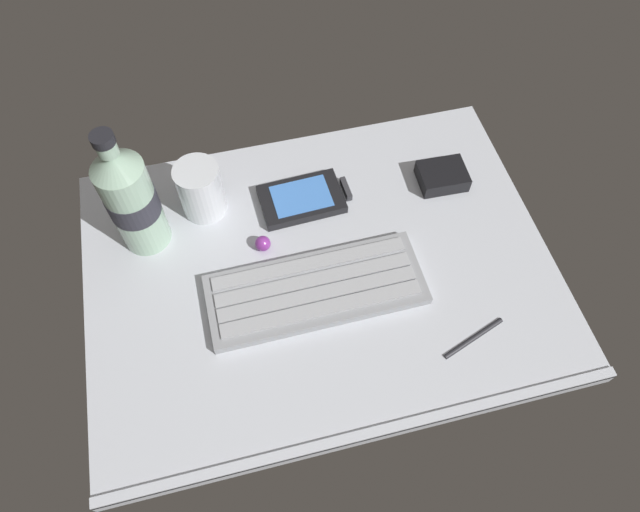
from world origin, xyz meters
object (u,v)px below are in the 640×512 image
Objects in this scene: juice_cup at (201,191)px; stylus_pen at (474,337)px; keyboard at (316,289)px; charger_block at (442,176)px; water_bottle at (131,199)px; handheld_device at (306,198)px; trackball_mouse at (263,243)px.

juice_cup reaches higher than stylus_pen.
charger_block is (22.95, 13.93, 0.39)cm from keyboard.
water_bottle is (-21.14, 14.42, 8.20)cm from keyboard.
water_bottle is 2.97× the size of charger_block.
charger_block is (35.45, -3.63, -2.71)cm from juice_cup.
trackball_mouse is at bearing -139.65° from handheld_device.
stylus_pen is at bearing -58.83° from handheld_device.
charger_block is at bearing -3.36° from handheld_device.
trackball_mouse is 0.23× the size of stylus_pen.
keyboard is 3.42× the size of juice_cup.
trackball_mouse is (-5.52, 8.64, 0.29)cm from keyboard.
juice_cup reaches higher than keyboard.
handheld_device reaches higher than stylus_pen.
trackball_mouse reaches higher than handheld_device.
trackball_mouse is at bearing 120.47° from stylus_pen.
juice_cup is at bearing 19.95° from water_bottle.
juice_cup reaches higher than trackball_mouse.
handheld_device is 1.54× the size of juice_cup.
charger_block is at bearing -5.85° from juice_cup.
stylus_pen is (-4.78, -25.29, -0.85)cm from charger_block.
trackball_mouse is at bearing -51.95° from juice_cup.
handheld_device is 24.72cm from water_bottle.
trackball_mouse is 31.02cm from stylus_pen.
juice_cup is (-12.50, 17.56, 3.10)cm from keyboard.
water_bottle is at bearing -160.05° from juice_cup.
keyboard is 21.44cm from stylus_pen.
keyboard is at bearing -98.02° from handheld_device.
charger_block is 3.18× the size of trackball_mouse.
water_bottle is 9.45× the size of trackball_mouse.
keyboard reaches higher than stylus_pen.
trackball_mouse is (6.98, -8.92, -2.81)cm from juice_cup.
stylus_pen is at bearing -40.17° from trackball_mouse.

